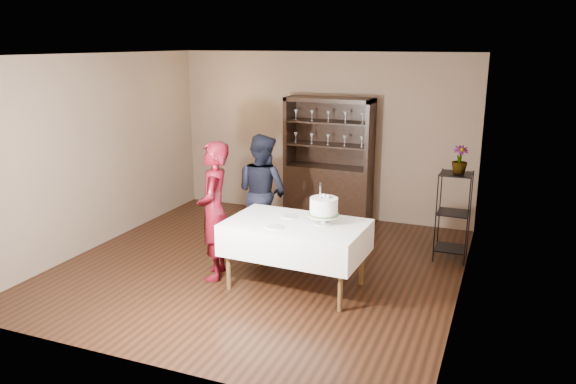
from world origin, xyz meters
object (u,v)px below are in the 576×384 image
plant_etagere (453,213)px  cake (324,208)px  china_hutch (328,180)px  man (262,192)px  woman (214,211)px  potted_plant (460,159)px  cake_table (296,238)px

plant_etagere → cake: cake is taller
china_hutch → man: bearing=-106.6°
plant_etagere → china_hutch: bearing=153.2°
plant_etagere → cake: (-1.30, -1.56, 0.36)m
woman → man: size_ratio=1.05×
potted_plant → cake: bearing=-129.6°
china_hutch → plant_etagere: size_ratio=1.67×
cake_table → cake: bearing=10.3°
china_hutch → cake: size_ratio=4.03×
plant_etagere → man: (-2.55, -0.52, 0.16)m
china_hutch → cake: bearing=-73.4°
cake_table → woman: (-1.04, -0.08, 0.24)m
cake → potted_plant: (1.33, 1.60, 0.36)m
china_hutch → woman: size_ratio=1.17×
plant_etagere → man: size_ratio=0.74×
plant_etagere → cake_table: plant_etagere is taller
china_hutch → plant_etagere: china_hutch is taller
china_hutch → plant_etagere: (2.08, -1.05, -0.01)m
man → potted_plant: (2.57, 0.57, 0.55)m
china_hutch → woman: bearing=-101.9°
cake_table → man: bearing=130.3°
plant_etagere → man: 2.61m
china_hutch → plant_etagere: bearing=-26.8°
china_hutch → man: size_ratio=1.23×
potted_plant → plant_etagere: bearing=-120.3°
plant_etagere → cake: 2.06m
woman → potted_plant: (2.68, 1.74, 0.51)m
cake_table → cake: size_ratio=3.34×
china_hutch → potted_plant: china_hutch is taller
cake_table → man: man is taller
woman → potted_plant: size_ratio=4.78×
china_hutch → cake_table: size_ratio=1.21×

